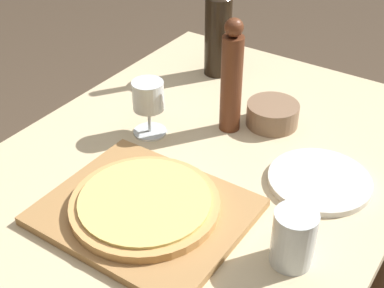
{
  "coord_description": "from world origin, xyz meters",
  "views": [
    {
      "loc": [
        0.51,
        -0.76,
        1.44
      ],
      "look_at": [
        -0.0,
        0.0,
        0.79
      ],
      "focal_mm": 50.0,
      "sensor_mm": 36.0,
      "label": 1
    }
  ],
  "objects_px": {
    "pizza": "(145,204)",
    "wine_bottle": "(218,28)",
    "wine_glass": "(148,99)",
    "small_bowl": "(272,114)",
    "pepper_mill": "(232,79)"
  },
  "relations": [
    {
      "from": "small_bowl",
      "to": "wine_glass",
      "type": "bearing_deg",
      "value": -138.86
    },
    {
      "from": "wine_bottle",
      "to": "wine_glass",
      "type": "height_order",
      "value": "wine_bottle"
    },
    {
      "from": "wine_glass",
      "to": "small_bowl",
      "type": "distance_m",
      "value": 0.3
    },
    {
      "from": "pizza",
      "to": "wine_bottle",
      "type": "height_order",
      "value": "wine_bottle"
    },
    {
      "from": "pepper_mill",
      "to": "wine_bottle",
      "type": "bearing_deg",
      "value": 127.53
    },
    {
      "from": "pepper_mill",
      "to": "wine_glass",
      "type": "bearing_deg",
      "value": -140.03
    },
    {
      "from": "pizza",
      "to": "small_bowl",
      "type": "relative_size",
      "value": 2.29
    },
    {
      "from": "pizza",
      "to": "pepper_mill",
      "type": "distance_m",
      "value": 0.37
    },
    {
      "from": "wine_bottle",
      "to": "wine_glass",
      "type": "xyz_separation_m",
      "value": [
        0.03,
        -0.35,
        -0.04
      ]
    },
    {
      "from": "wine_glass",
      "to": "small_bowl",
      "type": "xyz_separation_m",
      "value": [
        0.22,
        0.19,
        -0.07
      ]
    },
    {
      "from": "pepper_mill",
      "to": "small_bowl",
      "type": "distance_m",
      "value": 0.15
    },
    {
      "from": "wine_bottle",
      "to": "pepper_mill",
      "type": "relative_size",
      "value": 1.23
    },
    {
      "from": "pizza",
      "to": "wine_bottle",
      "type": "xyz_separation_m",
      "value": [
        -0.2,
        0.58,
        0.11
      ]
    },
    {
      "from": "pizza",
      "to": "small_bowl",
      "type": "xyz_separation_m",
      "value": [
        0.05,
        0.43,
        -0.0
      ]
    },
    {
      "from": "pizza",
      "to": "pepper_mill",
      "type": "relative_size",
      "value": 1.04
    }
  ]
}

